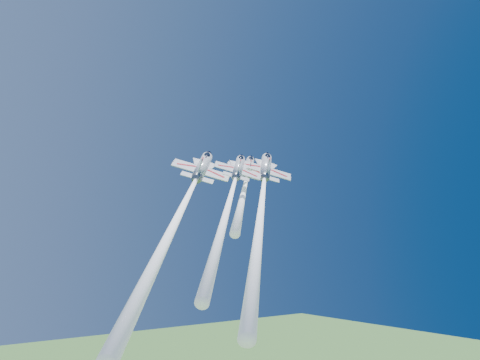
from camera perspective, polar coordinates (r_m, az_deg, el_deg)
jet_lead at (r=97.03m, az=0.54°, el=-0.57°), size 18.45×26.38×25.20m
jet_left at (r=83.26m, az=-6.30°, el=-3.22°), size 29.67×44.68×46.22m
jet_right at (r=82.99m, az=2.29°, el=-2.93°), size 27.42×41.40×43.10m
jet_slot at (r=79.81m, az=-1.17°, el=-2.38°), size 22.61×34.07×35.28m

